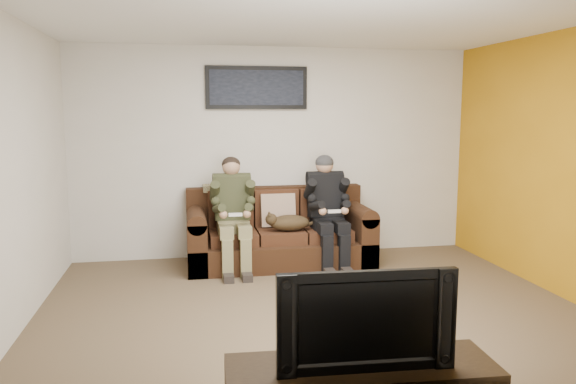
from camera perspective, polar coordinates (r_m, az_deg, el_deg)
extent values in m
plane|color=brown|center=(5.16, 2.91, -12.39)|extent=(5.00, 5.00, 0.00)
plane|color=silver|center=(4.90, 3.14, 17.41)|extent=(5.00, 5.00, 0.00)
plane|color=beige|center=(7.06, -1.27, 4.02)|extent=(5.00, 0.00, 5.00)
plane|color=beige|center=(2.75, 14.08, -2.88)|extent=(5.00, 0.00, 5.00)
plane|color=beige|center=(4.92, -26.59, 1.31)|extent=(0.00, 4.50, 4.50)
plane|color=beige|center=(5.96, 27.09, 2.34)|extent=(0.00, 4.50, 4.50)
plane|color=#BF8113|center=(5.96, 27.01, 2.34)|extent=(0.00, 4.50, 4.50)
cube|color=black|center=(6.75, -0.86, -6.09)|extent=(2.17, 0.94, 0.30)
cube|color=black|center=(7.02, -1.38, -1.83)|extent=(2.17, 0.20, 0.59)
cube|color=black|center=(6.63, -9.26, -5.15)|extent=(0.22, 0.94, 0.59)
cube|color=black|center=(6.94, 7.14, -4.49)|extent=(0.22, 0.94, 0.59)
cylinder|color=black|center=(6.57, -9.32, -2.64)|extent=(0.22, 0.94, 0.22)
cylinder|color=black|center=(6.89, 7.19, -2.09)|extent=(0.22, 0.94, 0.22)
cube|color=#402313|center=(6.58, -5.61, -4.55)|extent=(0.54, 0.59, 0.14)
cube|color=#402313|center=(6.80, -5.85, -1.68)|extent=(0.54, 0.14, 0.43)
cube|color=#402313|center=(6.65, -0.79, -4.38)|extent=(0.54, 0.59, 0.14)
cube|color=#402313|center=(6.87, -1.20, -1.54)|extent=(0.54, 0.14, 0.43)
cube|color=#402313|center=(6.77, 3.89, -4.18)|extent=(0.54, 0.59, 0.14)
cube|color=#402313|center=(6.98, 3.34, -1.40)|extent=(0.54, 0.14, 0.43)
cube|color=tan|center=(6.76, -1.04, -1.87)|extent=(0.41, 0.20, 0.41)
cube|color=tan|center=(6.88, -6.78, 0.41)|extent=(0.44, 0.22, 0.08)
cube|color=olive|center=(6.53, -5.61, -3.42)|extent=(0.36, 0.30, 0.14)
cube|color=#31341F|center=(6.57, -5.72, -0.68)|extent=(0.40, 0.30, 0.53)
cylinder|color=#31341F|center=(6.56, -5.76, 1.16)|extent=(0.44, 0.18, 0.18)
sphere|color=#A47B5E|center=(6.56, -5.79, 2.56)|extent=(0.21, 0.21, 0.21)
cube|color=olive|center=(6.33, -6.35, -3.90)|extent=(0.15, 0.42, 0.13)
cube|color=olive|center=(6.34, -4.54, -3.84)|extent=(0.15, 0.42, 0.13)
cube|color=olive|center=(6.20, -6.17, -6.79)|extent=(0.12, 0.13, 0.43)
cube|color=olive|center=(6.21, -4.32, -6.72)|extent=(0.12, 0.13, 0.43)
cube|color=black|center=(6.17, -6.09, -8.57)|extent=(0.11, 0.26, 0.08)
cube|color=black|center=(6.19, -4.22, -8.50)|extent=(0.11, 0.26, 0.08)
cylinder|color=#31341F|center=(6.47, -7.44, 0.05)|extent=(0.11, 0.30, 0.28)
cylinder|color=#31341F|center=(6.51, -3.92, 0.14)|extent=(0.11, 0.30, 0.28)
cylinder|color=#31341F|center=(6.28, -7.03, -1.67)|extent=(0.14, 0.32, 0.15)
cylinder|color=#31341F|center=(6.31, -3.95, -1.58)|extent=(0.14, 0.32, 0.15)
sphere|color=#A47B5E|center=(6.18, -6.58, -2.30)|extent=(0.09, 0.09, 0.09)
sphere|color=#A47B5E|center=(6.20, -4.18, -2.23)|extent=(0.09, 0.09, 0.09)
cube|color=white|center=(6.17, -5.36, -2.30)|extent=(0.15, 0.04, 0.03)
ellipsoid|color=black|center=(6.58, -5.81, 2.84)|extent=(0.22, 0.22, 0.17)
cube|color=black|center=(6.71, 3.97, -3.07)|extent=(0.36, 0.30, 0.14)
cube|color=black|center=(6.76, 3.78, -0.41)|extent=(0.40, 0.30, 0.53)
cylinder|color=black|center=(6.75, 3.76, 1.37)|extent=(0.44, 0.18, 0.18)
sphere|color=tan|center=(6.75, 3.73, 2.74)|extent=(0.21, 0.21, 0.21)
cube|color=black|center=(6.50, 3.55, -3.53)|extent=(0.15, 0.42, 0.13)
cube|color=black|center=(6.55, 5.25, -3.46)|extent=(0.15, 0.42, 0.13)
cube|color=black|center=(6.37, 3.97, -6.33)|extent=(0.12, 0.13, 0.43)
cube|color=black|center=(6.43, 5.71, -6.23)|extent=(0.12, 0.13, 0.43)
cube|color=black|center=(6.35, 4.14, -8.06)|extent=(0.11, 0.26, 0.08)
cube|color=black|center=(6.40, 5.89, -7.95)|extent=(0.11, 0.26, 0.08)
cylinder|color=black|center=(6.63, 2.26, 0.30)|extent=(0.11, 0.30, 0.28)
cylinder|color=black|center=(6.73, 5.59, 0.39)|extent=(0.11, 0.30, 0.28)
cylinder|color=black|center=(6.45, 2.95, -1.36)|extent=(0.14, 0.32, 0.15)
cylinder|color=black|center=(6.53, 5.85, -1.27)|extent=(0.14, 0.32, 0.15)
sphere|color=tan|center=(6.35, 3.55, -1.97)|extent=(0.09, 0.09, 0.09)
sphere|color=tan|center=(6.42, 5.80, -1.89)|extent=(0.09, 0.09, 0.09)
cube|color=white|center=(6.36, 4.73, -1.97)|extent=(0.15, 0.04, 0.03)
ellipsoid|color=black|center=(6.75, 3.73, 3.00)|extent=(0.22, 0.22, 0.19)
ellipsoid|color=#46331B|center=(6.53, 0.16, -3.16)|extent=(0.47, 0.26, 0.19)
sphere|color=#46331B|center=(6.45, -1.71, -2.80)|extent=(0.14, 0.14, 0.14)
cone|color=#46331B|center=(6.40, -1.84, -2.25)|extent=(0.04, 0.04, 0.04)
cone|color=#46331B|center=(6.47, -1.94, -2.14)|extent=(0.04, 0.04, 0.04)
cylinder|color=#46331B|center=(6.63, 2.12, -3.29)|extent=(0.26, 0.13, 0.08)
cube|color=black|center=(6.98, -3.20, 10.53)|extent=(1.25, 0.04, 0.52)
cube|color=black|center=(6.96, -3.18, 10.54)|extent=(1.15, 0.01, 0.42)
imported|color=black|center=(3.09, 7.57, -12.33)|extent=(0.96, 0.17, 0.55)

